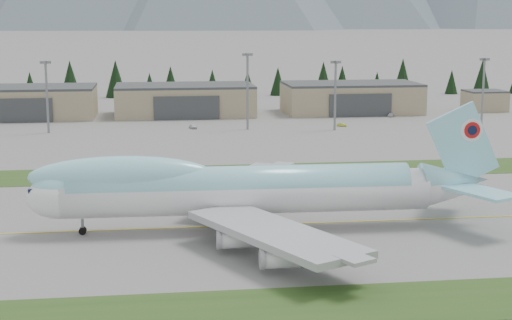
{
  "coord_description": "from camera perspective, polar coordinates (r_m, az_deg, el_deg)",
  "views": [
    {
      "loc": [
        -26.38,
        -125.81,
        34.49
      ],
      "look_at": [
        -7.43,
        16.71,
        8.0
      ],
      "focal_mm": 55.0,
      "sensor_mm": 36.0,
      "label": 1
    }
  ],
  "objects": [
    {
      "name": "taxiway_line_main",
      "position": [
        133.09,
        4.14,
        -4.61
      ],
      "size": [
        400.0,
        0.4,
        0.02
      ],
      "primitive_type": "cube",
      "color": "gold",
      "rests_on": "ground"
    },
    {
      "name": "grass_strip_far",
      "position": [
        176.24,
        1.18,
        -0.85
      ],
      "size": [
        400.0,
        18.0,
        0.08
      ],
      "primitive_type": "cube",
      "color": "#2B4D1B",
      "rests_on": "ground"
    },
    {
      "name": "service_vehicle_c",
      "position": [
        276.7,
        9.78,
        3.13
      ],
      "size": [
        3.66,
        4.89,
        1.32
      ],
      "primitive_type": "imported",
      "rotation": [
        0.0,
        0.0,
        -0.46
      ],
      "color": "#BCBDC2",
      "rests_on": "ground"
    },
    {
      "name": "conifer_belt",
      "position": [
        339.69,
        -3.66,
        5.77
      ],
      "size": [
        276.69,
        14.67,
        16.21
      ],
      "color": "black",
      "rests_on": "ground"
    },
    {
      "name": "hangar_left",
      "position": [
        280.65,
        -16.51,
        4.06
      ],
      "size": [
        48.0,
        26.6,
        10.8
      ],
      "color": "gray",
      "rests_on": "ground"
    },
    {
      "name": "ground",
      "position": [
        133.09,
        4.14,
        -4.61
      ],
      "size": [
        7000.0,
        7000.0,
        0.0
      ],
      "primitive_type": "plane",
      "color": "slate",
      "rests_on": "ground"
    },
    {
      "name": "grass_strip_near",
      "position": [
        97.96,
        8.7,
        -10.3
      ],
      "size": [
        400.0,
        14.0,
        0.08
      ],
      "primitive_type": "cube",
      "color": "#2B4D1B",
      "rests_on": "ground"
    },
    {
      "name": "service_vehicle_b",
      "position": [
        250.03,
        6.27,
        2.45
      ],
      "size": [
        3.32,
        2.67,
        1.06
      ],
      "primitive_type": "imported",
      "rotation": [
        0.0,
        0.0,
        1.01
      ],
      "color": "gold",
      "rests_on": "ground"
    },
    {
      "name": "hangar_center",
      "position": [
        277.47,
        -5.2,
        4.38
      ],
      "size": [
        48.0,
        26.6,
        10.8
      ],
      "color": "gray",
      "rests_on": "ground"
    },
    {
      "name": "control_shed",
      "position": [
        301.08,
        16.29,
        4.17
      ],
      "size": [
        14.0,
        12.0,
        7.6
      ],
      "color": "gray",
      "rests_on": "ground"
    },
    {
      "name": "floodlight_masts",
      "position": [
        238.25,
        -3.14,
        5.86
      ],
      "size": [
        170.54,
        9.12,
        23.4
      ],
      "color": "slate",
      "rests_on": "ground"
    },
    {
      "name": "hangar_right",
      "position": [
        286.28,
        6.93,
        4.53
      ],
      "size": [
        48.0,
        26.6,
        10.8
      ],
      "color": "gray",
      "rests_on": "ground"
    },
    {
      "name": "service_vehicle_a",
      "position": [
        244.53,
        -4.6,
        2.3
      ],
      "size": [
        2.78,
        4.35,
        1.38
      ],
      "primitive_type": "imported",
      "rotation": [
        0.0,
        0.0,
        0.31
      ],
      "color": "silver",
      "rests_on": "ground"
    },
    {
      "name": "boeing_747_freighter",
      "position": [
        127.31,
        -1.01,
        -2.11
      ],
      "size": [
        77.98,
        67.82,
        20.69
      ],
      "rotation": [
        0.0,
        0.0,
        -0.02
      ],
      "color": "white",
      "rests_on": "ground"
    }
  ]
}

